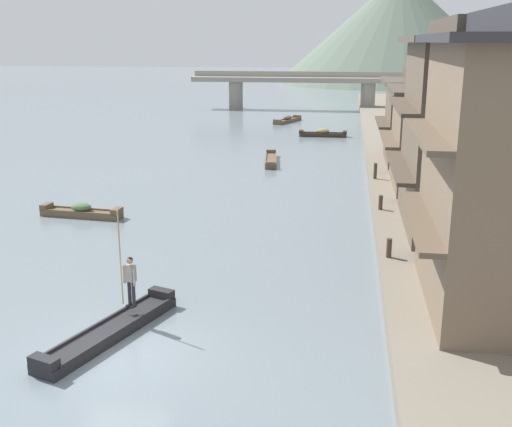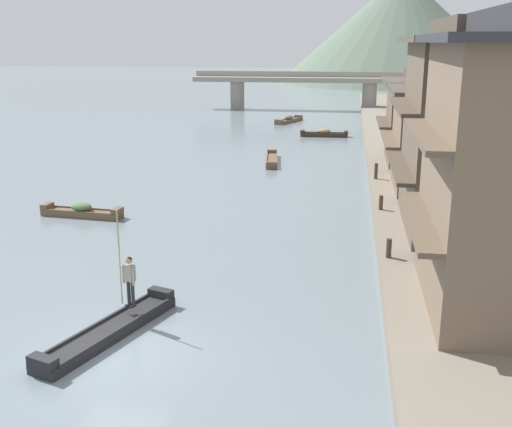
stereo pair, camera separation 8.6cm
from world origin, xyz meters
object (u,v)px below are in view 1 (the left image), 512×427
Objects in this scene: boat_foreground_poled at (110,331)px; mooring_post_dock_mid at (381,202)px; boatman_person at (130,276)px; boat_moored_third at (288,120)px; mooring_post_dock_far at (375,171)px; house_waterfront_second at (467,129)px; boat_moored_second at (81,212)px; boat_moored_nearest at (323,134)px; house_waterfront_narrow at (429,117)px; mooring_post_dock_near at (389,248)px; boat_moored_far at (271,160)px; house_waterfront_tall at (436,133)px; stone_bridge at (301,85)px.

mooring_post_dock_mid is at bearing 58.18° from boat_foreground_poled.
boat_moored_third is (-0.12, 50.34, -1.31)m from boatman_person.
boatman_person reaches higher than mooring_post_dock_far.
house_waterfront_second reaches higher than boat_foreground_poled.
boat_moored_third is at bearing 89.77° from boat_foreground_poled.
boat_foreground_poled is at bearing -62.94° from boat_moored_second.
boatman_person is at bearing -95.88° from boat_moored_nearest.
mooring_post_dock_near is at bearing -100.19° from house_waterfront_narrow.
boatman_person is 13.11m from boat_moored_second.
house_waterfront_second is at bearing -58.43° from boat_moored_far.
mooring_post_dock_mid is (-3.60, -13.07, -2.65)m from house_waterfront_narrow.
house_waterfront_tall is (11.53, 19.01, 3.43)m from boat_foreground_poled.
boat_moored_far is at bearing -87.32° from boat_moored_third.
stone_bridge is (6.87, 52.28, 2.92)m from boat_moored_second.
boat_moored_nearest is at bearing 69.72° from boat_moored_second.
boat_foreground_poled is at bearing -136.43° from house_waterfront_second.
boat_moored_third is at bearing -91.74° from stone_bridge.
house_waterfront_narrow is (0.50, 7.64, -0.00)m from house_waterfront_tall.
stone_bridge is (-7.82, 57.93, 2.19)m from mooring_post_dock_near.
stone_bridge is at bearing 88.26° from boat_moored_third.
house_waterfront_narrow reaches higher than boat_foreground_poled.
boatman_person reaches higher than boat_moored_far.
boat_moored_nearest is 13.67m from boat_moored_far.
boatman_person is at bearing -122.79° from mooring_post_dock_mid.
boatman_person reaches higher than boat_moored_second.
house_waterfront_narrow reaches higher than boatman_person.
boat_moored_nearest is 10.89m from boat_moored_third.
boat_moored_third is at bearing 90.13° from boatman_person.
boatman_person is 9.87m from mooring_post_dock_near.
house_waterfront_tall is at bearing -76.51° from stone_bridge.
boat_moored_second is at bearing 158.97° from mooring_post_dock_near.
boat_moored_nearest is at bearing 100.82° from mooring_post_dock_far.
house_waterfront_second is at bearing 43.57° from boat_foreground_poled.
mooring_post_dock_far is (-3.10, 1.64, -2.54)m from house_waterfront_tall.
boatman_person is at bearing 72.17° from boat_foreground_poled.
boat_moored_second is 0.60× the size of house_waterfront_narrow.
boatman_person is at bearing -90.26° from stone_bridge.
boatman_person is 4.15× the size of mooring_post_dock_near.
boat_moored_far is at bearing 138.61° from house_waterfront_tall.
boat_moored_far is 7.38× the size of mooring_post_dock_near.
boatman_person is at bearing -112.42° from mooring_post_dock_far.
stone_bridge is at bearing 99.45° from boat_moored_nearest.
boat_moored_nearest reaches higher than boat_moored_far.
boat_foreground_poled is at bearing -121.82° from mooring_post_dock_mid.
house_waterfront_second is at bearing 54.07° from mooring_post_dock_near.
boat_moored_second is at bearing 117.06° from boat_foreground_poled.
boat_moored_second is (-6.59, 11.26, -1.31)m from boatman_person.
stone_bridge is (0.28, 63.54, 1.60)m from boatman_person.
mooring_post_dock_mid is at bearing -119.75° from house_waterfront_tall.
stone_bridge reaches higher than boat_moored_nearest.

